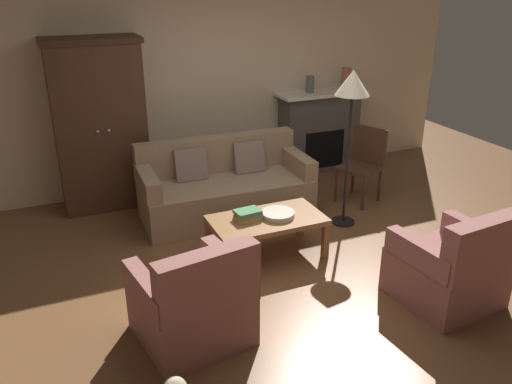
{
  "coord_description": "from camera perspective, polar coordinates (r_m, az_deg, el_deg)",
  "views": [
    {
      "loc": [
        -2.06,
        -3.85,
        2.61
      ],
      "look_at": [
        -0.12,
        0.65,
        0.55
      ],
      "focal_mm": 36.69,
      "sensor_mm": 36.0,
      "label": 1
    }
  ],
  "objects": [
    {
      "name": "ground_plane",
      "position": [
        5.08,
        4.18,
        -8.12
      ],
      "size": [
        9.6,
        9.6,
        0.0
      ],
      "primitive_type": "plane",
      "color": "brown"
    },
    {
      "name": "side_chair_wooden",
      "position": [
        6.47,
        11.65,
        3.44
      ],
      "size": [
        0.58,
        0.58,
        0.9
      ],
      "color": "#472D1E",
      "rests_on": "ground"
    },
    {
      "name": "book_stack",
      "position": [
        5.01,
        -0.89,
        -2.48
      ],
      "size": [
        0.26,
        0.19,
        0.1
      ],
      "color": "gold",
      "rests_on": "coffee_table"
    },
    {
      "name": "fireplace",
      "position": [
        7.41,
        6.87,
        6.68
      ],
      "size": [
        1.26,
        0.48,
        1.12
      ],
      "color": "#4C4947",
      "rests_on": "ground"
    },
    {
      "name": "armoire",
      "position": [
        6.32,
        -16.66,
        6.98
      ],
      "size": [
        1.06,
        0.57,
        1.97
      ],
      "color": "#472D1E",
      "rests_on": "ground"
    },
    {
      "name": "coffee_table",
      "position": [
        5.08,
        1.2,
        -3.38
      ],
      "size": [
        1.1,
        0.6,
        0.42
      ],
      "color": "olive",
      "rests_on": "ground"
    },
    {
      "name": "armchair_near_left",
      "position": [
        4.03,
        -6.8,
        -12.06
      ],
      "size": [
        0.88,
        0.88,
        0.88
      ],
      "color": "#935B56",
      "rests_on": "ground"
    },
    {
      "name": "back_wall",
      "position": [
        6.83,
        -5.53,
        12.52
      ],
      "size": [
        7.2,
        0.1,
        2.8
      ],
      "primitive_type": "cube",
      "color": "beige",
      "rests_on": "ground"
    },
    {
      "name": "fruit_bowl",
      "position": [
        5.08,
        2.39,
        -2.42
      ],
      "size": [
        0.33,
        0.33,
        0.05
      ],
      "primitive_type": "cylinder",
      "color": "beige",
      "rests_on": "coffee_table"
    },
    {
      "name": "armchair_near_right",
      "position": [
        4.72,
        20.48,
        -7.86
      ],
      "size": [
        0.84,
        0.83,
        0.88
      ],
      "color": "#935B56",
      "rests_on": "ground"
    },
    {
      "name": "mantel_vase_slate",
      "position": [
        7.16,
        5.92,
        11.6
      ],
      "size": [
        0.11,
        0.11,
        0.22
      ],
      "primitive_type": "cylinder",
      "color": "#565B66",
      "rests_on": "fireplace"
    },
    {
      "name": "floor_lamp",
      "position": [
        5.52,
        10.44,
        10.63
      ],
      "size": [
        0.36,
        0.36,
        1.71
      ],
      "color": "black",
      "rests_on": "ground"
    },
    {
      "name": "couch",
      "position": [
        6.01,
        -3.45,
        0.38
      ],
      "size": [
        1.94,
        0.91,
        0.86
      ],
      "color": "#937A5B",
      "rests_on": "ground"
    },
    {
      "name": "mantel_vase_terracotta",
      "position": [
        7.43,
        9.8,
        12.09
      ],
      "size": [
        0.13,
        0.13,
        0.29
      ],
      "primitive_type": "cylinder",
      "color": "#A86042",
      "rests_on": "fireplace"
    }
  ]
}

